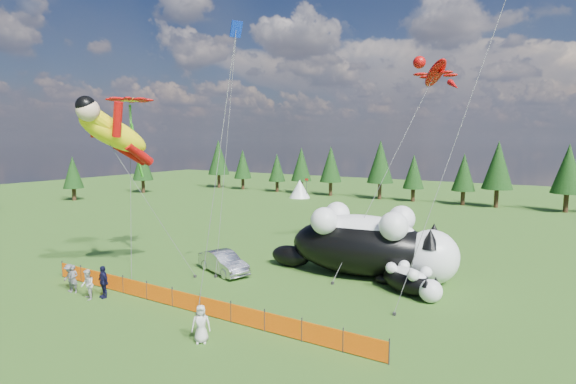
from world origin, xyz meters
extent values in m
plane|color=black|center=(0.00, 0.00, 0.00)|extent=(160.00, 160.00, 0.00)
cylinder|color=#262626|center=(-11.00, -3.00, 0.55)|extent=(0.06, 0.06, 1.10)
cylinder|color=#262626|center=(-9.00, -3.00, 0.55)|extent=(0.06, 0.06, 1.10)
cylinder|color=#262626|center=(-7.00, -3.00, 0.55)|extent=(0.06, 0.06, 1.10)
cylinder|color=#262626|center=(-5.00, -3.00, 0.55)|extent=(0.06, 0.06, 1.10)
cylinder|color=#262626|center=(-3.00, -3.00, 0.55)|extent=(0.06, 0.06, 1.10)
cylinder|color=#262626|center=(-1.00, -3.00, 0.55)|extent=(0.06, 0.06, 1.10)
cylinder|color=#262626|center=(1.00, -3.00, 0.55)|extent=(0.06, 0.06, 1.10)
cylinder|color=#262626|center=(3.00, -3.00, 0.55)|extent=(0.06, 0.06, 1.10)
cylinder|color=#262626|center=(5.00, -3.00, 0.55)|extent=(0.06, 0.06, 1.10)
cylinder|color=#262626|center=(7.00, -3.00, 0.55)|extent=(0.06, 0.06, 1.10)
cylinder|color=#262626|center=(9.00, -3.00, 0.55)|extent=(0.06, 0.06, 1.10)
cylinder|color=#262626|center=(11.00, -3.00, 0.55)|extent=(0.06, 0.06, 1.10)
cube|color=#FB5905|center=(-10.00, -3.00, 0.50)|extent=(2.00, 0.04, 0.90)
cube|color=#FB5905|center=(-8.00, -3.00, 0.50)|extent=(2.00, 0.04, 0.90)
cube|color=#FB5905|center=(-6.00, -3.00, 0.50)|extent=(2.00, 0.04, 0.90)
cube|color=#FB5905|center=(-4.00, -3.00, 0.50)|extent=(2.00, 0.04, 0.90)
cube|color=#FB5905|center=(-2.00, -3.00, 0.50)|extent=(2.00, 0.04, 0.90)
cube|color=#FB5905|center=(0.00, -3.00, 0.50)|extent=(2.00, 0.04, 0.90)
cube|color=#FB5905|center=(2.00, -3.00, 0.50)|extent=(2.00, 0.04, 0.90)
cube|color=#FB5905|center=(4.00, -3.00, 0.50)|extent=(2.00, 0.04, 0.90)
cube|color=#FB5905|center=(6.00, -3.00, 0.50)|extent=(2.00, 0.04, 0.90)
cube|color=#FB5905|center=(8.00, -3.00, 0.50)|extent=(2.00, 0.04, 0.90)
cube|color=#FB5905|center=(10.00, -3.00, 0.50)|extent=(2.00, 0.04, 0.90)
ellipsoid|color=black|center=(5.41, 7.66, 1.91)|extent=(10.04, 5.68, 3.81)
ellipsoid|color=white|center=(5.41, 7.66, 2.86)|extent=(7.56, 4.11, 2.33)
sphere|color=white|center=(9.81, 8.25, 1.69)|extent=(3.39, 3.39, 3.39)
sphere|color=#FF6381|center=(11.24, 8.44, 1.69)|extent=(0.47, 0.47, 0.47)
ellipsoid|color=black|center=(0.37, 6.98, 0.74)|extent=(3.14, 1.87, 1.48)
cone|color=black|center=(9.95, 7.25, 3.05)|extent=(1.19, 1.19, 1.19)
cone|color=black|center=(9.68, 9.26, 3.05)|extent=(1.19, 1.19, 1.19)
sphere|color=white|center=(7.53, 9.33, 3.70)|extent=(1.78, 1.78, 1.78)
sphere|color=white|center=(7.90, 6.61, 3.70)|extent=(1.78, 1.78, 1.78)
sphere|color=white|center=(3.13, 8.74, 3.70)|extent=(1.78, 1.78, 1.78)
sphere|color=white|center=(3.49, 6.01, 3.70)|extent=(1.78, 1.78, 1.78)
ellipsoid|color=black|center=(9.13, 5.66, 0.73)|extent=(4.00, 3.14, 1.45)
ellipsoid|color=white|center=(9.13, 5.66, 1.09)|extent=(2.99, 2.31, 0.89)
sphere|color=white|center=(10.64, 4.90, 0.65)|extent=(1.29, 1.29, 1.29)
sphere|color=#FF6381|center=(11.13, 4.66, 0.65)|extent=(0.18, 0.18, 0.18)
ellipsoid|color=black|center=(7.40, 6.53, 0.28)|extent=(1.26, 1.01, 0.56)
cone|color=black|center=(10.47, 4.56, 1.16)|extent=(0.45, 0.45, 0.45)
cone|color=black|center=(10.82, 5.25, 1.16)|extent=(0.45, 0.45, 0.45)
sphere|color=white|center=(10.16, 5.73, 1.41)|extent=(0.68, 0.68, 0.68)
sphere|color=white|center=(9.69, 4.80, 1.41)|extent=(0.68, 0.68, 0.68)
sphere|color=white|center=(8.64, 6.49, 1.41)|extent=(0.68, 0.68, 0.68)
sphere|color=white|center=(8.17, 5.56, 1.41)|extent=(0.68, 0.68, 0.68)
imported|color=silver|center=(-2.64, 3.22, 0.73)|extent=(4.69, 2.98, 1.46)
imported|color=#5D5D62|center=(-7.58, -4.44, 0.82)|extent=(0.71, 0.60, 1.65)
imported|color=beige|center=(-5.83, -4.73, 0.86)|extent=(0.97, 0.84, 1.72)
imported|color=black|center=(-5.36, -4.04, 0.93)|extent=(1.18, 0.78, 1.86)
imported|color=#5D5D62|center=(-7.96, -4.42, 0.83)|extent=(1.11, 0.63, 1.66)
imported|color=beige|center=(3.27, -5.42, 0.85)|extent=(0.99, 0.93, 1.70)
cylinder|color=#595959|center=(-5.09, -0.24, 4.72)|extent=(0.03, 0.03, 10.21)
cube|color=#262626|center=(-3.55, 1.44, 0.08)|extent=(0.15, 0.15, 0.16)
cylinder|color=#595959|center=(6.54, 9.12, 6.85)|extent=(0.03, 0.03, 16.32)
cube|color=#262626|center=(4.70, 4.85, 0.08)|extent=(0.15, 0.15, 0.16)
cylinder|color=#595959|center=(-7.30, -0.34, 5.85)|extent=(0.03, 0.03, 11.82)
cube|color=#262626|center=(-6.20, -1.44, 0.08)|extent=(0.15, 0.15, 0.16)
cube|color=#2B971B|center=(-8.39, 0.77, 8.78)|extent=(0.22, 0.22, 4.88)
cylinder|color=#595959|center=(-2.52, 3.56, 8.27)|extent=(0.03, 0.03, 16.49)
cube|color=#262626|center=(-2.41, 2.16, 0.08)|extent=(0.15, 0.15, 0.16)
cylinder|color=#595959|center=(11.82, 6.30, 10.45)|extent=(0.03, 0.03, 22.75)
cube|color=#262626|center=(9.56, 2.05, 0.08)|extent=(0.15, 0.15, 0.16)
cylinder|color=#595959|center=(1.58, -2.21, 7.27)|extent=(0.03, 0.03, 14.41)
cube|color=#262626|center=(0.99, -3.19, 0.08)|extent=(0.15, 0.15, 0.16)
camera|label=1|loc=(16.44, -19.55, 8.91)|focal=28.00mm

